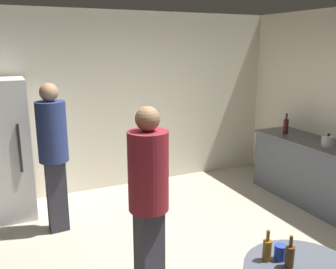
{
  "coord_description": "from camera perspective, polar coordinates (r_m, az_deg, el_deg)",
  "views": [
    {
      "loc": [
        -1.61,
        -2.71,
        2.2
      ],
      "look_at": [
        -0.01,
        0.77,
        1.25
      ],
      "focal_mm": 38.74,
      "sensor_mm": 36.0,
      "label": 1
    }
  ],
  "objects": [
    {
      "name": "wall_back",
      "position": [
        5.64,
        -7.81,
        5.1
      ],
      "size": [
        5.32,
        0.06,
        2.7
      ],
      "primitive_type": "cube",
      "color": "silver",
      "rests_on": "ground_plane"
    },
    {
      "name": "refrigerator",
      "position": [
        5.08,
        -24.77,
        -2.26
      ],
      "size": [
        0.7,
        0.68,
        1.8
      ],
      "color": "white",
      "rests_on": "ground_plane"
    },
    {
      "name": "kitchen_counter",
      "position": [
        5.52,
        22.18,
        -5.63
      ],
      "size": [
        0.64,
        1.96,
        0.9
      ],
      "color": "#4C515B",
      "rests_on": "ground_plane"
    },
    {
      "name": "kettle",
      "position": [
        5.22,
        23.89,
        -0.94
      ],
      "size": [
        0.24,
        0.17,
        0.18
      ],
      "color": "#B2B2B7",
      "rests_on": "kitchen_counter"
    },
    {
      "name": "wine_bottle_on_counter",
      "position": [
        5.72,
        18.05,
        1.28
      ],
      "size": [
        0.08,
        0.08,
        0.31
      ],
      "color": "#3F141E",
      "rests_on": "kitchen_counter"
    },
    {
      "name": "beer_bottle_amber",
      "position": [
        2.73,
        15.31,
        -17.03
      ],
      "size": [
        0.06,
        0.06,
        0.23
      ],
      "color": "#8C5919",
      "rests_on": "foreground_table"
    },
    {
      "name": "beer_bottle_brown",
      "position": [
        2.71,
        18.61,
        -17.62
      ],
      "size": [
        0.06,
        0.06,
        0.23
      ],
      "color": "#593314",
      "rests_on": "foreground_table"
    },
    {
      "name": "plastic_cup_blue",
      "position": [
        2.78,
        17.2,
        -17.3
      ],
      "size": [
        0.08,
        0.08,
        0.11
      ],
      "primitive_type": "cylinder",
      "color": "blue",
      "rests_on": "foreground_table"
    },
    {
      "name": "person_in_maroon_shirt",
      "position": [
        3.06,
        -3.08,
        -8.86
      ],
      "size": [
        0.41,
        0.41,
        1.73
      ],
      "rotation": [
        0.0,
        0.0,
        -1.34
      ],
      "color": "#2D2D38",
      "rests_on": "ground_plane"
    },
    {
      "name": "person_in_navy_shirt",
      "position": [
        4.41,
        -17.63,
        -1.83
      ],
      "size": [
        0.36,
        0.36,
        1.79
      ],
      "rotation": [
        0.0,
        0.0,
        -1.51
      ],
      "color": "#2D2D38",
      "rests_on": "ground_plane"
    }
  ]
}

